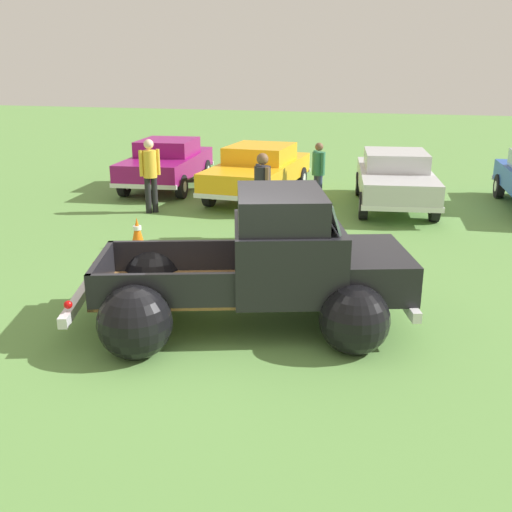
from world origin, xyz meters
name	(u,v)px	position (x,y,z in m)	size (l,w,h in m)	color
ground_plane	(241,322)	(0.00, 0.00, 0.00)	(80.00, 80.00, 0.00)	#609347
vintage_pickup_truck	(268,272)	(0.37, 0.12, 0.76)	(4.99, 3.79, 1.96)	black
show_car_0	(167,162)	(-5.07, 8.71, 0.78)	(2.33, 4.42, 1.43)	black
show_car_1	(259,169)	(-2.07, 8.21, 0.79)	(2.08, 4.63, 1.43)	black
show_car_2	(395,177)	(1.65, 8.02, 0.78)	(2.45, 4.54, 1.43)	black
spectator_0	(262,191)	(-0.83, 4.15, 1.06)	(0.48, 0.48, 1.83)	#4C4742
spectator_1	(150,171)	(-4.15, 5.70, 1.05)	(0.48, 0.48, 1.83)	black
spectator_2	(318,170)	(-0.31, 7.75, 0.93)	(0.48, 0.48, 1.63)	navy
lane_cone_0	(137,233)	(-3.10, 2.87, 0.31)	(0.36, 0.36, 0.63)	black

